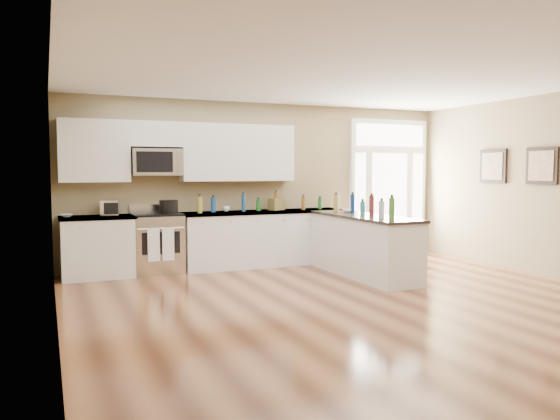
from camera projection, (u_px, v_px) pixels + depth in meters
name	position (u px, v px, depth m)	size (l,w,h in m)	color
ground	(399.00, 317.00, 6.06)	(8.00, 8.00, 0.00)	#4E2916
room_shell	(402.00, 163.00, 5.93)	(8.00, 8.00, 8.00)	#8E7E5A
back_cabinet_left	(98.00, 249.00, 8.28)	(1.10, 0.66, 0.94)	silver
back_cabinet_right	(264.00, 240.00, 9.35)	(2.85, 0.66, 0.94)	silver
peninsula_cabinet	(363.00, 248.00, 8.44)	(0.69, 2.32, 0.94)	silver
upper_cabinet_left	(94.00, 151.00, 8.30)	(1.04, 0.33, 0.95)	silver
upper_cabinet_right	(238.00, 153.00, 9.21)	(1.94, 0.33, 0.95)	silver
upper_cabinet_short	(155.00, 134.00, 8.64)	(0.82, 0.33, 0.40)	silver
microwave	(156.00, 162.00, 8.64)	(0.78, 0.41, 0.42)	silver
entry_door	(388.00, 187.00, 10.59)	(1.70, 0.10, 2.60)	white
wall_art_near	(493.00, 166.00, 9.32)	(0.05, 0.58, 0.58)	black
wall_art_far	(542.00, 166.00, 8.40)	(0.05, 0.58, 0.58)	black
kitchen_range	(157.00, 243.00, 8.63)	(0.76, 0.68, 1.08)	silver
stockpot	(169.00, 206.00, 8.62)	(0.29, 0.29, 0.23)	black
toaster_oven	(110.00, 208.00, 8.35)	(0.27, 0.21, 0.23)	silver
cardboard_box	(276.00, 204.00, 9.46)	(0.25, 0.18, 0.20)	brown
bowl_left	(66.00, 216.00, 8.07)	(0.17, 0.17, 0.04)	white
bowl_peninsula	(348.00, 211.00, 8.91)	(0.17, 0.17, 0.05)	white
cup_counter	(226.00, 209.00, 9.10)	(0.12, 0.12, 0.09)	white
counter_bottles	(309.00, 205.00, 8.76)	(2.37, 2.43, 0.31)	#19591E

